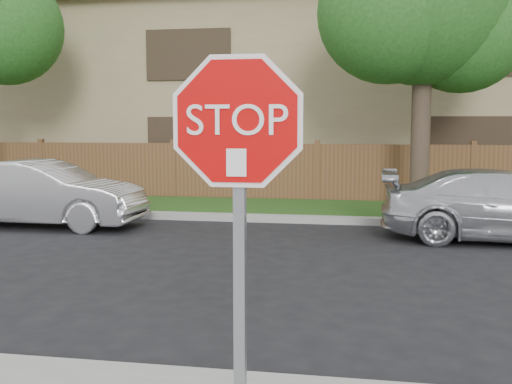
# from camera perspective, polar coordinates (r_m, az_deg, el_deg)

# --- Properties ---
(ground) EXTENTS (90.00, 90.00, 0.00)m
(ground) POSITION_cam_1_polar(r_m,az_deg,el_deg) (5.26, -3.35, -17.48)
(ground) COLOR black
(ground) RESTS_ON ground
(far_curb) EXTENTS (70.00, 0.30, 0.15)m
(far_curb) POSITION_cam_1_polar(r_m,az_deg,el_deg) (13.04, 4.80, -2.61)
(far_curb) COLOR gray
(far_curb) RESTS_ON ground
(grass_strip) EXTENTS (70.00, 3.00, 0.12)m
(grass_strip) POSITION_cam_1_polar(r_m,az_deg,el_deg) (14.67, 5.36, -1.66)
(grass_strip) COLOR #1E4714
(grass_strip) RESTS_ON ground
(fence) EXTENTS (70.00, 0.12, 1.60)m
(fence) POSITION_cam_1_polar(r_m,az_deg,el_deg) (16.17, 5.83, 1.74)
(fence) COLOR brown
(fence) RESTS_ON ground
(apartment_building) EXTENTS (35.20, 9.20, 7.20)m
(apartment_building) POSITION_cam_1_polar(r_m,az_deg,el_deg) (21.75, 6.95, 10.13)
(apartment_building) COLOR #95865C
(apartment_building) RESTS_ON ground
(tree_mid) EXTENTS (4.80, 3.90, 7.35)m
(tree_mid) POSITION_cam_1_polar(r_m,az_deg,el_deg) (14.57, 15.88, 17.10)
(tree_mid) COLOR #382B21
(tree_mid) RESTS_ON ground
(stop_sign) EXTENTS (1.01, 0.13, 2.55)m
(stop_sign) POSITION_cam_1_polar(r_m,az_deg,el_deg) (3.28, -1.72, 1.12)
(stop_sign) COLOR gray
(stop_sign) RESTS_ON sidewalk_near
(sedan_left) EXTENTS (4.22, 1.51, 1.39)m
(sedan_left) POSITION_cam_1_polar(r_m,az_deg,el_deg) (13.21, -19.65, -0.15)
(sedan_left) COLOR silver
(sedan_left) RESTS_ON ground
(sedan_right) EXTENTS (4.57, 2.02, 1.31)m
(sedan_right) POSITION_cam_1_polar(r_m,az_deg,el_deg) (11.81, 22.76, -1.22)
(sedan_right) COLOR silver
(sedan_right) RESTS_ON ground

